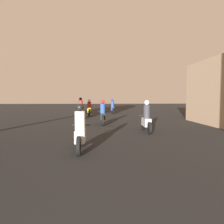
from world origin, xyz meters
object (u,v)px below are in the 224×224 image
object	(u,v)px
motorcycle_silver	(146,119)
motorcycle_orange	(81,110)
motorcycle_black	(103,115)
motorcycle_yellow	(89,109)
motorcycle_blue	(112,108)
motorcycle_white	(80,132)

from	to	relation	value
motorcycle_silver	motorcycle_orange	distance (m)	7.82
motorcycle_silver	motorcycle_black	size ratio (longest dim) A/B	1.01
motorcycle_yellow	motorcycle_silver	bearing A→B (deg)	-78.36
motorcycle_orange	motorcycle_blue	bearing A→B (deg)	57.29
motorcycle_orange	motorcycle_blue	world-z (taller)	motorcycle_orange
motorcycle_white	motorcycle_black	xyz separation A→B (m)	(0.83, 6.66, 0.02)
motorcycle_white	motorcycle_blue	size ratio (longest dim) A/B	0.93
motorcycle_blue	motorcycle_orange	bearing A→B (deg)	-107.26
motorcycle_white	motorcycle_yellow	bearing A→B (deg)	82.60
motorcycle_black	motorcycle_blue	world-z (taller)	motorcycle_blue
motorcycle_black	motorcycle_orange	bearing A→B (deg)	104.58
motorcycle_yellow	motorcycle_white	bearing A→B (deg)	-95.35
motorcycle_silver	motorcycle_orange	xyz separation A→B (m)	(-3.73, 6.87, 0.05)
motorcycle_white	motorcycle_orange	xyz separation A→B (m)	(-0.83, 10.48, 0.07)
motorcycle_black	motorcycle_yellow	distance (m)	6.73
motorcycle_silver	motorcycle_black	distance (m)	3.69
motorcycle_orange	motorcycle_blue	size ratio (longest dim) A/B	0.98
motorcycle_orange	motorcycle_yellow	size ratio (longest dim) A/B	1.01
motorcycle_orange	motorcycle_yellow	world-z (taller)	motorcycle_orange
motorcycle_silver	motorcycle_orange	bearing A→B (deg)	119.81
motorcycle_white	motorcycle_blue	world-z (taller)	motorcycle_blue
motorcycle_silver	motorcycle_orange	world-z (taller)	motorcycle_orange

